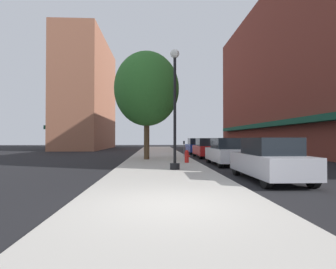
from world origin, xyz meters
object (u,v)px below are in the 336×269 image
at_px(car_blue, 196,146).
at_px(fire_hydrant, 187,156).
at_px(parking_meter_near, 184,147).
at_px(lamppost, 175,106).
at_px(car_silver, 269,160).
at_px(tree_near, 147,89).
at_px(car_white, 226,152).
at_px(car_red, 207,148).

bearing_deg(car_blue, fire_hydrant, -102.62).
bearing_deg(parking_meter_near, car_blue, 72.07).
distance_m(lamppost, car_silver, 5.12).
distance_m(parking_meter_near, car_silver, 12.39).
relative_size(fire_hydrant, tree_near, 0.10).
bearing_deg(car_silver, car_white, 90.38).
relative_size(parking_meter_near, car_white, 0.30).
xyz_separation_m(parking_meter_near, tree_near, (-3.03, -2.65, 4.31)).
bearing_deg(lamppost, tree_near, 103.43).
distance_m(fire_hydrant, car_white, 2.45).
height_order(tree_near, car_blue, tree_near).
bearing_deg(parking_meter_near, car_red, 7.83).
bearing_deg(tree_near, parking_meter_near, 41.16).
bearing_deg(fire_hydrant, car_blue, 78.40).
distance_m(car_white, car_red, 6.34).
relative_size(fire_hydrant, car_white, 0.18).
bearing_deg(car_silver, parking_meter_near, 99.43).
xyz_separation_m(fire_hydrant, parking_meter_near, (0.43, 5.59, 0.43)).
height_order(car_white, car_blue, same).
height_order(tree_near, car_silver, tree_near).
distance_m(fire_hydrant, parking_meter_near, 5.63).
xyz_separation_m(parking_meter_near, car_blue, (1.95, 6.03, -0.14)).
bearing_deg(parking_meter_near, lamppost, -98.95).
bearing_deg(car_white, parking_meter_near, 107.57).
distance_m(lamppost, fire_hydrant, 4.65).
height_order(parking_meter_near, tree_near, tree_near).
xyz_separation_m(lamppost, car_red, (3.41, 9.52, -2.39)).
distance_m(fire_hydrant, car_red, 6.33).
distance_m(fire_hydrant, car_silver, 7.07).
bearing_deg(tree_near, car_white, -34.48).
height_order(parking_meter_near, car_blue, car_blue).
distance_m(car_white, car_blue, 12.10).
height_order(fire_hydrant, car_red, car_red).
bearing_deg(tree_near, car_blue, 60.13).
height_order(parking_meter_near, car_white, car_white).
xyz_separation_m(parking_meter_near, car_red, (1.95, 0.27, -0.14)).
relative_size(lamppost, car_blue, 1.37).
xyz_separation_m(lamppost, car_white, (3.41, 3.18, -2.39)).
bearing_deg(car_white, car_silver, -90.24).
xyz_separation_m(lamppost, car_blue, (3.41, 15.28, -2.39)).
height_order(tree_near, car_red, tree_near).
relative_size(lamppost, car_white, 1.37).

